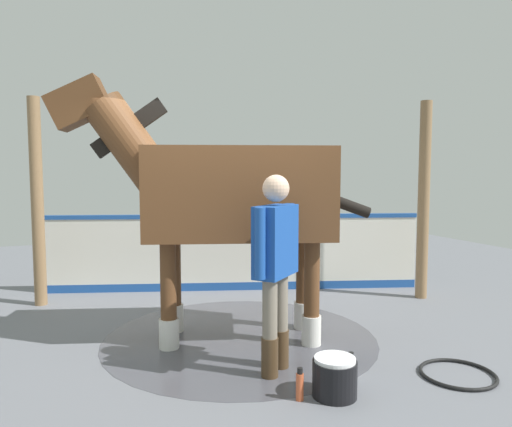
{
  "coord_description": "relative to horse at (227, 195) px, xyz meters",
  "views": [
    {
      "loc": [
        4.68,
        -1.39,
        1.76
      ],
      "look_at": [
        0.45,
        0.19,
        1.38
      ],
      "focal_mm": 33.19,
      "sensor_mm": 36.0,
      "label": 1
    }
  ],
  "objects": [
    {
      "name": "wash_bucket",
      "position": [
        1.57,
        0.41,
        -1.38
      ],
      "size": [
        0.35,
        0.35,
        0.32
      ],
      "color": "black",
      "rests_on": "ground"
    },
    {
      "name": "ground_plane",
      "position": [
        0.05,
        -0.05,
        -1.55
      ],
      "size": [
        16.0,
        16.0,
        0.02
      ],
      "primitive_type": "cube",
      "color": "slate"
    },
    {
      "name": "roof_post_near",
      "position": [
        -2.12,
        -1.98,
        -0.16
      ],
      "size": [
        0.16,
        0.16,
        2.76
      ],
      "primitive_type": "cylinder",
      "color": "olive",
      "rests_on": "ground"
    },
    {
      "name": "bottle_shampoo",
      "position": [
        1.26,
        0.75,
        -1.45
      ],
      "size": [
        0.06,
        0.06,
        0.2
      ],
      "color": "white",
      "rests_on": "ground"
    },
    {
      "name": "horse",
      "position": [
        0.0,
        0.0,
        0.0
      ],
      "size": [
        1.44,
        3.26,
        2.74
      ],
      "rotation": [
        0.0,
        0.0,
        -1.86
      ],
      "color": "brown",
      "rests_on": "ground"
    },
    {
      "name": "barrier_wall",
      "position": [
        -1.97,
        0.72,
        -1.01
      ],
      "size": [
        1.65,
        5.36,
        1.15
      ],
      "color": "silver",
      "rests_on": "ground"
    },
    {
      "name": "roof_post_far",
      "position": [
        -0.63,
        3.06,
        -0.16
      ],
      "size": [
        0.16,
        0.16,
        2.76
      ],
      "primitive_type": "cylinder",
      "color": "olive",
      "rests_on": "ground"
    },
    {
      "name": "wet_patch",
      "position": [
        0.04,
        0.13,
        -1.54
      ],
      "size": [
        2.91,
        2.91,
        0.0
      ],
      "primitive_type": "cylinder",
      "color": "#4C4C54",
      "rests_on": "ground"
    },
    {
      "name": "handler",
      "position": [
        0.98,
        0.14,
        -0.52
      ],
      "size": [
        0.5,
        0.54,
        1.75
      ],
      "rotation": [
        0.0,
        0.0,
        0.74
      ],
      "color": "#47331E",
      "rests_on": "ground"
    },
    {
      "name": "hose_coil",
      "position": [
        1.61,
        1.61,
        -1.52
      ],
      "size": [
        0.65,
        0.65,
        0.03
      ],
      "primitive_type": "torus",
      "color": "black",
      "rests_on": "ground"
    },
    {
      "name": "bottle_spray",
      "position": [
        1.53,
        0.12,
        -1.42
      ],
      "size": [
        0.06,
        0.06,
        0.26
      ],
      "color": "#CC5933",
      "rests_on": "ground"
    }
  ]
}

